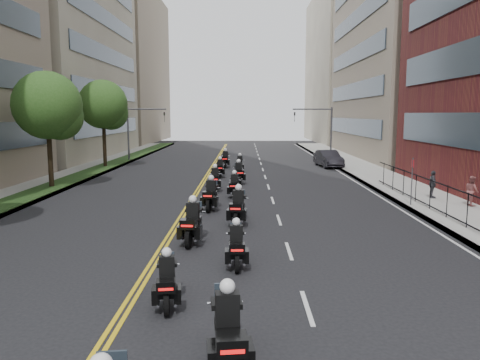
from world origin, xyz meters
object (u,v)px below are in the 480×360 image
Objects in this scene: motorcycle_6 at (211,196)px; motorcycle_10 at (220,169)px; motorcycle_3 at (236,247)px; motorcycle_2 at (167,283)px; motorcycle_5 at (238,209)px; parked_sedan at (328,159)px; motorcycle_9 at (239,174)px; pedestrian_b at (472,191)px; motorcycle_7 at (234,187)px; motorcycle_8 at (215,180)px; pedestrian_c at (433,184)px; motorcycle_4 at (192,224)px; motorcycle_12 at (225,160)px; motorcycle_11 at (240,164)px; motorcycle_1 at (228,335)px.

motorcycle_10 is at bearing 95.83° from motorcycle_6.
motorcycle_6 reaches higher than motorcycle_3.
motorcycle_2 is at bearing -121.12° from motorcycle_3.
motorcycle_5 is 0.52× the size of parked_sedan.
pedestrian_b is at bearing -42.06° from motorcycle_9.
motorcycle_7 is 2.77m from motorcycle_8.
motorcycle_6 is at bearing 105.97° from pedestrian_c.
motorcycle_3 is 0.88× the size of motorcycle_6.
motorcycle_8 reaches higher than motorcycle_10.
motorcycle_7 is at bearing 88.63° from pedestrian_c.
motorcycle_12 is at bearing 94.02° from motorcycle_4.
motorcycle_10 is 18.36m from pedestrian_b.
motorcycle_7 is 0.93× the size of motorcycle_9.
motorcycle_12 is (-1.54, 28.18, 0.08)m from motorcycle_3.
motorcycle_7 is 0.90× the size of motorcycle_12.
motorcycle_2 is 1.30× the size of pedestrian_c.
motorcycle_5 reaches higher than motorcycle_7.
pedestrian_c reaches higher than pedestrian_b.
motorcycle_2 is 0.93× the size of motorcycle_10.
motorcycle_9 is at bearing -65.61° from motorcycle_10.
pedestrian_c is at bearing 39.75° from motorcycle_4.
motorcycle_8 is at bearing 96.63° from motorcycle_6.
motorcycle_9 is at bearing 96.48° from motorcycle_5.
motorcycle_10 is at bearing 108.47° from motorcycle_9.
motorcycle_5 is 3.46m from motorcycle_6.
motorcycle_6 is at bearing -89.68° from motorcycle_8.
motorcycle_4 reaches higher than pedestrian_c.
motorcycle_11 is (1.57, 28.29, 0.03)m from motorcycle_2.
pedestrian_c reaches higher than motorcycle_3.
parked_sedan is at bearing 7.95° from pedestrian_b.
parked_sedan is (8.12, 35.08, 0.07)m from motorcycle_1.
motorcycle_12 is (0.13, 13.01, 0.03)m from motorcycle_8.
motorcycle_12 is at bearing 90.60° from motorcycle_3.
motorcycle_4 is at bearing 128.80° from pedestrian_c.
motorcycle_1 is at bearing -110.43° from parked_sedan.
motorcycle_9 is 1.50× the size of pedestrian_b.
motorcycle_5 is (1.71, 9.05, 0.11)m from motorcycle_2.
motorcycle_10 is 1.02× the size of motorcycle_11.
motorcycle_6 reaches higher than motorcycle_12.
motorcycle_12 is (0.13, 6.60, 0.06)m from motorcycle_10.
pedestrian_b is at bearing -48.97° from motorcycle_11.
pedestrian_b is at bearing -41.64° from motorcycle_10.
motorcycle_7 is 1.39× the size of pedestrian_b.
motorcycle_5 is (0.02, 12.11, 0.01)m from motorcycle_1.
motorcycle_10 is (0.07, 18.83, -0.08)m from motorcycle_4.
pedestrian_b reaches higher than parked_sedan.
pedestrian_b is (13.85, -12.05, 0.29)m from motorcycle_10.
motorcycle_3 is at bearing -86.99° from motorcycle_11.
motorcycle_11 is at bearing 87.85° from motorcycle_3.
motorcycle_8 is 1.48× the size of pedestrian_c.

